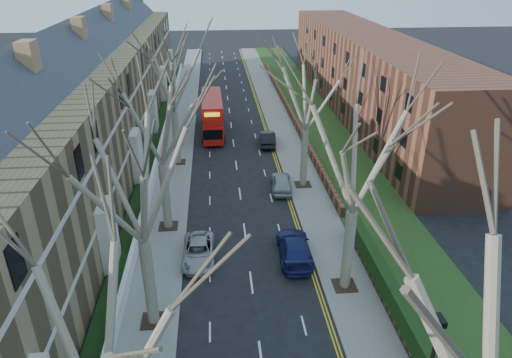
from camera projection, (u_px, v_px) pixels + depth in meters
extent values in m
cube|color=slate|center=(181.00, 126.00, 55.00)|extent=(3.00, 102.00, 0.12)
cube|color=slate|center=(280.00, 123.00, 55.99)|extent=(3.00, 102.00, 0.12)
cube|color=olive|center=(94.00, 108.00, 45.04)|extent=(9.00, 78.00, 10.00)
cube|color=#2E3038|center=(84.00, 46.00, 42.41)|extent=(4.67, 78.00, 4.67)
cube|color=silver|center=(141.00, 121.00, 46.06)|extent=(0.12, 78.00, 0.35)
cube|color=silver|center=(137.00, 87.00, 44.53)|extent=(0.12, 78.00, 0.35)
cube|color=brown|center=(365.00, 74.00, 58.35)|extent=(8.00, 54.00, 10.00)
cube|color=brown|center=(289.00, 109.00, 59.49)|extent=(0.35, 54.00, 0.90)
cube|color=brown|center=(416.00, 356.00, 22.85)|extent=(0.40, 24.00, 0.60)
cube|color=black|center=(418.00, 342.00, 22.45)|extent=(0.70, 24.00, 1.20)
cube|color=white|center=(161.00, 147.00, 47.46)|extent=(0.30, 78.00, 1.00)
cube|color=#233914|center=(316.00, 121.00, 56.32)|extent=(6.00, 102.00, 0.06)
cube|color=black|center=(441.00, 320.00, 14.33)|extent=(0.18, 0.50, 0.22)
cylinder|color=#716351|center=(149.00, 283.00, 24.31)|extent=(0.64, 0.64, 5.25)
cube|color=#2D2116|center=(154.00, 321.00, 25.45)|extent=(1.40, 1.40, 0.05)
cylinder|color=#716351|center=(166.00, 197.00, 33.30)|extent=(0.64, 0.64, 5.07)
cube|color=#2D2116|center=(169.00, 226.00, 34.40)|extent=(1.40, 1.40, 0.05)
cylinder|color=#716351|center=(176.00, 137.00, 44.00)|extent=(0.60, 0.60, 5.25)
cube|color=#2D2116|center=(178.00, 162.00, 45.15)|extent=(1.40, 1.40, 0.05)
cylinder|color=#716351|center=(348.00, 250.00, 27.04)|extent=(0.64, 0.64, 5.25)
cube|color=#2D2116|center=(344.00, 285.00, 28.18)|extent=(1.40, 1.40, 0.05)
cylinder|color=#716351|center=(304.00, 159.00, 39.61)|extent=(0.60, 0.60, 5.07)
cube|color=#2D2116|center=(303.00, 184.00, 40.71)|extent=(1.40, 1.40, 0.05)
cube|color=#B8160D|center=(213.00, 122.00, 52.41)|extent=(2.42, 9.96, 1.98)
cube|color=#B8160D|center=(212.00, 106.00, 51.58)|extent=(2.41, 9.46, 1.80)
cube|color=black|center=(213.00, 119.00, 52.23)|extent=(2.43, 9.17, 0.81)
cube|color=black|center=(212.00, 105.00, 51.54)|extent=(2.42, 8.97, 0.81)
imported|color=#A6A5AA|center=(199.00, 252.00, 30.56)|extent=(2.16, 4.59, 1.27)
imported|color=navy|center=(294.00, 248.00, 30.74)|extent=(2.36, 5.32, 1.52)
imported|color=#9B9FA3|center=(281.00, 182.00, 39.77)|extent=(2.07, 4.38, 1.45)
imported|color=black|center=(268.00, 138.00, 49.38)|extent=(1.88, 4.57, 1.47)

